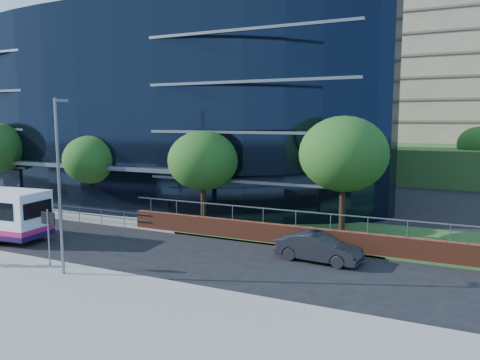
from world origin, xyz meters
The scene contains 14 objects.
ground centered at (0.00, 0.00, 0.00)m, with size 200.00×200.00×0.00m, color black.
yellow_line_outer centered at (0.00, -0.80, 0.01)m, with size 80.00×0.08×0.01m, color gold.
yellow_line_inner centered at (0.00, -0.65, 0.01)m, with size 80.00×0.08×0.01m, color gold.
far_forecourt centered at (-6.00, 11.00, 0.05)m, with size 50.00×8.00×0.10m, color gray.
glass_office centered at (-4.00, 20.85, 8.00)m, with size 44.00×23.10×16.00m.
retaining_wall centered at (20.00, 7.30, 0.61)m, with size 34.00×0.40×2.11m.
guard_railings centered at (-8.00, 7.00, 0.82)m, with size 24.00×0.05×1.10m.
street_sign centered at (4.50, -1.59, 2.15)m, with size 0.85×0.09×2.80m.
tree_far_b centered at (-3.00, 9.50, 4.21)m, with size 4.29×4.29×6.05m.
tree_far_c centered at (7.00, 9.00, 4.54)m, with size 4.62×4.62×6.51m.
tree_far_d centered at (16.00, 10.00, 5.19)m, with size 5.28×5.28×7.44m.
tree_dist_e centered at (24.00, 40.00, 4.54)m, with size 4.62×4.62×6.51m.
streetlight_east centered at (6.00, -2.17, 4.44)m, with size 0.15×0.77×8.00m.
parked_car centered at (15.96, 5.17, 0.72)m, with size 1.53×4.39×1.44m, color black.
Camera 1 is at (22.31, -17.51, 7.18)m, focal length 35.00 mm.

